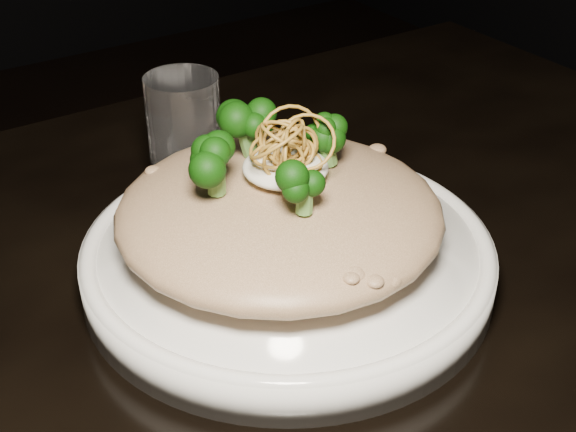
{
  "coord_description": "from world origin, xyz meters",
  "views": [
    {
      "loc": [
        -0.24,
        -0.38,
        1.12
      ],
      "look_at": [
        0.04,
        0.03,
        0.81
      ],
      "focal_mm": 50.0,
      "sensor_mm": 36.0,
      "label": 1
    }
  ],
  "objects": [
    {
      "name": "risotto",
      "position": [
        0.03,
        0.03,
        0.81
      ],
      "size": [
        0.24,
        0.24,
        0.05
      ],
      "primitive_type": "ellipsoid",
      "color": "brown",
      "rests_on": "plate"
    },
    {
      "name": "shallots",
      "position": [
        0.03,
        0.03,
        0.87
      ],
      "size": [
        0.05,
        0.05,
        0.03
      ],
      "primitive_type": null,
      "color": "olive",
      "rests_on": "cheese"
    },
    {
      "name": "plate",
      "position": [
        0.04,
        0.03,
        0.77
      ],
      "size": [
        0.31,
        0.31,
        0.03
      ],
      "primitive_type": "cylinder",
      "color": "white",
      "rests_on": "table"
    },
    {
      "name": "broccoli",
      "position": [
        0.04,
        0.03,
        0.86
      ],
      "size": [
        0.13,
        0.13,
        0.05
      ],
      "primitive_type": null,
      "color": "black",
      "rests_on": "risotto"
    },
    {
      "name": "cheese",
      "position": [
        0.04,
        0.03,
        0.84
      ],
      "size": [
        0.06,
        0.06,
        0.02
      ],
      "primitive_type": "ellipsoid",
      "color": "white",
      "rests_on": "risotto"
    },
    {
      "name": "table",
      "position": [
        0.0,
        0.0,
        0.67
      ],
      "size": [
        1.1,
        0.8,
        0.75
      ],
      "color": "black",
      "rests_on": "ground"
    },
    {
      "name": "drinking_glass",
      "position": [
        0.03,
        0.18,
        0.81
      ],
      "size": [
        0.08,
        0.08,
        0.11
      ],
      "primitive_type": "cylinder",
      "rotation": [
        0.0,
        0.0,
        0.23
      ],
      "color": "white",
      "rests_on": "table"
    }
  ]
}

